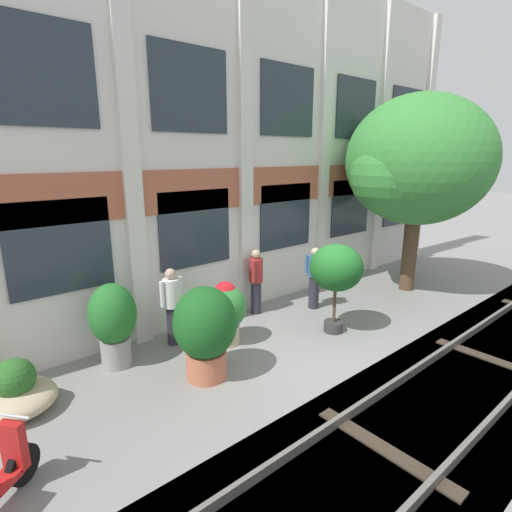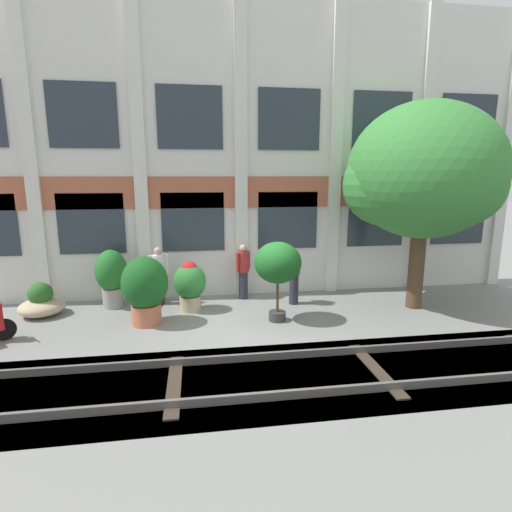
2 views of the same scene
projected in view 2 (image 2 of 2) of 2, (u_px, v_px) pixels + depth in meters
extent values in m
plane|color=gray|center=(254.00, 326.00, 9.69)|extent=(80.00, 80.00, 0.00)
cube|color=silver|center=(240.00, 153.00, 11.66)|extent=(16.89, 0.50, 8.44)
cube|color=#AD5B42|center=(241.00, 192.00, 11.62)|extent=(16.89, 0.06, 0.90)
cube|color=silver|center=(29.00, 151.00, 10.53)|extent=(0.36, 0.16, 8.44)
cube|color=silver|center=(139.00, 152.00, 10.95)|extent=(0.36, 0.16, 8.44)
cube|color=silver|center=(241.00, 152.00, 11.36)|extent=(0.36, 0.16, 8.44)
cube|color=silver|center=(336.00, 153.00, 11.77)|extent=(0.36, 0.16, 8.44)
cube|color=silver|center=(424.00, 154.00, 12.19)|extent=(0.36, 0.16, 8.44)
cube|color=silver|center=(506.00, 155.00, 12.60)|extent=(0.36, 0.16, 8.44)
cube|color=#28333D|center=(91.00, 224.00, 11.16)|extent=(1.80, 0.04, 1.70)
cube|color=#28333D|center=(193.00, 222.00, 11.58)|extent=(1.80, 0.04, 1.70)
cube|color=#28333D|center=(288.00, 220.00, 11.99)|extent=(1.80, 0.04, 1.70)
cube|color=#28333D|center=(376.00, 219.00, 12.40)|extent=(1.80, 0.04, 1.70)
cube|color=#28333D|center=(459.00, 217.00, 12.82)|extent=(1.80, 0.04, 1.70)
cube|color=#28333D|center=(83.00, 115.00, 10.58)|extent=(1.80, 0.04, 1.70)
cube|color=#28333D|center=(190.00, 117.00, 11.00)|extent=(1.80, 0.04, 1.70)
cube|color=#28333D|center=(289.00, 119.00, 11.41)|extent=(1.80, 0.04, 1.70)
cube|color=#28333D|center=(382.00, 121.00, 11.83)|extent=(1.80, 0.04, 1.70)
cube|color=#28333D|center=(468.00, 123.00, 12.24)|extent=(1.80, 0.04, 1.70)
cube|color=#5B5449|center=(275.00, 385.00, 7.24)|extent=(24.89, 2.80, 0.28)
cube|color=#605B56|center=(284.00, 395.00, 6.49)|extent=(24.89, 0.07, 0.15)
cube|color=#605B56|center=(268.00, 356.00, 7.89)|extent=(24.89, 0.07, 0.15)
cube|color=#382D23|center=(174.00, 384.00, 6.94)|extent=(0.24, 2.10, 0.03)
cube|color=#382D23|center=(376.00, 369.00, 7.49)|extent=(0.24, 2.10, 0.03)
cylinder|color=#4C3826|center=(417.00, 259.00, 10.79)|extent=(0.41, 0.41, 2.73)
ellipsoid|color=#388438|center=(424.00, 171.00, 10.32)|extent=(3.92, 3.92, 3.51)
sphere|color=#388438|center=(384.00, 185.00, 10.44)|extent=(2.16, 2.16, 2.16)
sphere|color=#388438|center=(462.00, 185.00, 10.34)|extent=(2.16, 2.16, 2.16)
cylinder|color=gray|center=(113.00, 298.00, 11.00)|extent=(0.55, 0.55, 0.54)
ellipsoid|color=#236B28|center=(111.00, 271.00, 10.85)|extent=(0.86, 0.86, 1.15)
cylinder|color=#B76647|center=(147.00, 314.00, 9.77)|extent=(0.72, 0.72, 0.50)
ellipsoid|color=#19561E|center=(145.00, 283.00, 9.61)|extent=(1.11, 1.11, 1.28)
ellipsoid|color=tan|center=(42.00, 307.00, 10.37)|extent=(1.13, 1.13, 0.44)
sphere|color=#286023|center=(40.00, 294.00, 10.30)|extent=(0.61, 0.61, 0.61)
cylinder|color=#333333|center=(277.00, 316.00, 10.01)|extent=(0.43, 0.43, 0.23)
cylinder|color=#4C3826|center=(277.00, 291.00, 9.88)|extent=(0.07, 0.07, 1.05)
ellipsoid|color=#19561E|center=(278.00, 263.00, 9.74)|extent=(1.16, 1.16, 1.02)
cylinder|color=tan|center=(190.00, 303.00, 10.75)|extent=(0.57, 0.57, 0.40)
ellipsoid|color=#2D7A33|center=(190.00, 282.00, 10.63)|extent=(0.86, 0.86, 0.94)
sphere|color=red|center=(189.00, 270.00, 10.57)|extent=(0.48, 0.48, 0.48)
cylinder|color=black|center=(4.00, 330.00, 8.80)|extent=(0.43, 0.37, 0.48)
cylinder|color=#282833|center=(243.00, 285.00, 11.75)|extent=(0.26, 0.26, 0.82)
cylinder|color=maroon|center=(243.00, 262.00, 11.61)|extent=(0.34, 0.34, 0.59)
sphere|color=tan|center=(243.00, 248.00, 11.53)|extent=(0.22, 0.22, 0.22)
cylinder|color=maroon|center=(238.00, 262.00, 11.45)|extent=(0.09, 0.09, 0.53)
cylinder|color=maroon|center=(249.00, 260.00, 11.75)|extent=(0.09, 0.09, 0.53)
cylinder|color=#282833|center=(294.00, 289.00, 11.26)|extent=(0.26, 0.26, 0.86)
cylinder|color=#33598C|center=(294.00, 265.00, 11.12)|extent=(0.34, 0.34, 0.52)
sphere|color=tan|center=(294.00, 252.00, 11.05)|extent=(0.22, 0.22, 0.22)
cylinder|color=#33598C|center=(290.00, 263.00, 11.31)|extent=(0.09, 0.09, 0.47)
cylinder|color=#33598C|center=(298.00, 266.00, 10.92)|extent=(0.09, 0.09, 0.47)
cylinder|color=#282833|center=(160.00, 290.00, 11.25)|extent=(0.26, 0.26, 0.82)
cylinder|color=silver|center=(159.00, 265.00, 11.11)|extent=(0.34, 0.34, 0.59)
sphere|color=tan|center=(158.00, 251.00, 11.03)|extent=(0.22, 0.22, 0.22)
cylinder|color=silver|center=(150.00, 265.00, 11.04)|extent=(0.09, 0.09, 0.53)
cylinder|color=silver|center=(167.00, 264.00, 11.16)|extent=(0.09, 0.09, 0.53)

